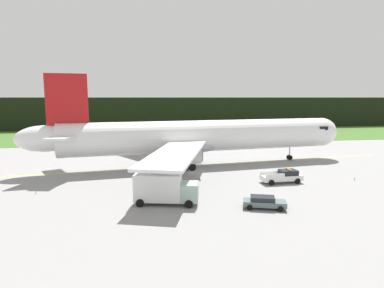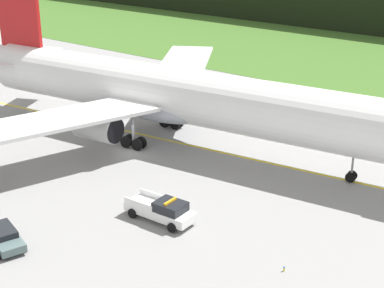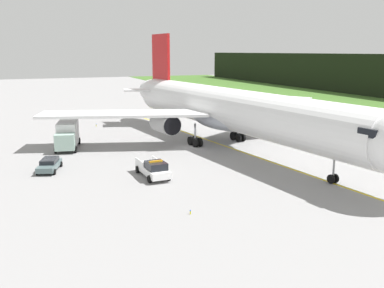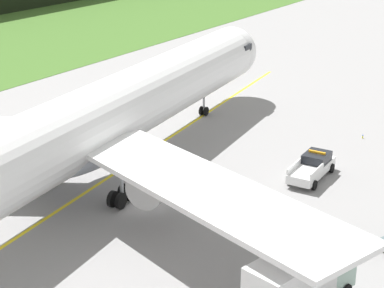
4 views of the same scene
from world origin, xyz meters
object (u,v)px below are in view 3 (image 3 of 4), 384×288
(ops_pickup_truck, at_px, (153,169))
(staff_car, at_px, (49,164))
(airliner, at_px, (228,110))
(catering_truck, at_px, (68,135))

(ops_pickup_truck, bearing_deg, staff_car, -124.22)
(airliner, bearing_deg, staff_car, -82.01)
(staff_car, bearing_deg, ops_pickup_truck, 55.78)
(ops_pickup_truck, distance_m, staff_car, 11.60)
(catering_truck, bearing_deg, airliner, 70.11)
(airliner, distance_m, staff_car, 23.53)
(airliner, relative_size, staff_car, 11.79)
(airliner, xyz_separation_m, staff_car, (3.22, -22.91, -4.30))
(airliner, relative_size, ops_pickup_truck, 9.88)
(ops_pickup_truck, height_order, staff_car, ops_pickup_truck)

